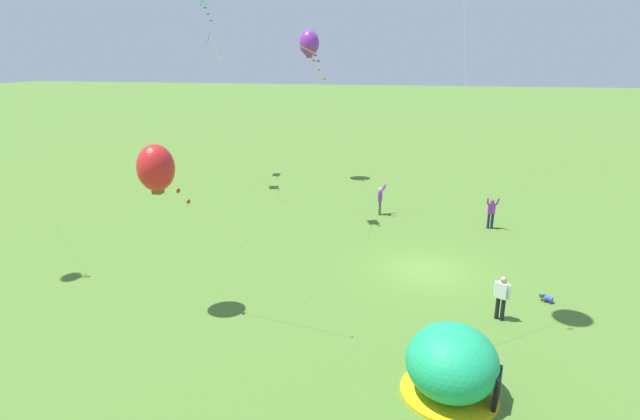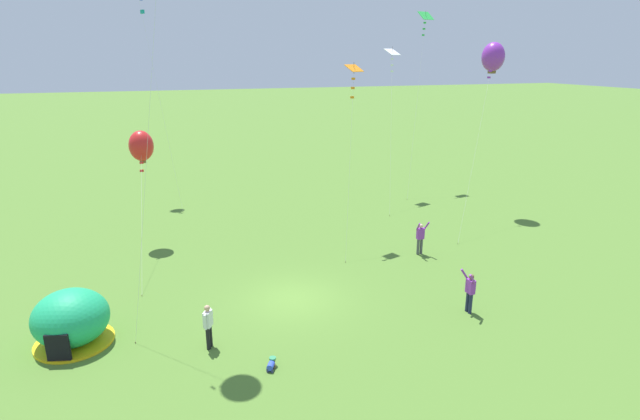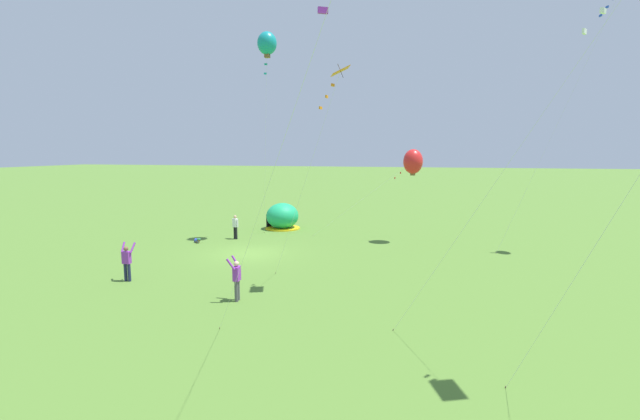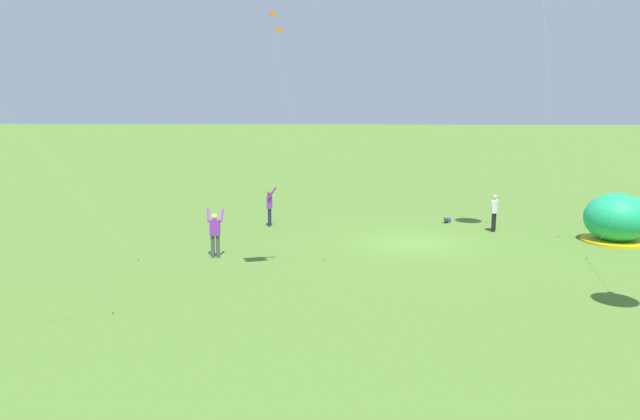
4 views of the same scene
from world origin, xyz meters
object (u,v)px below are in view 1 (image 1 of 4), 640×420
at_px(kite_white, 211,42).
at_px(kite_red, 156,168).
at_px(kite_green, 204,5).
at_px(kite_orange, 311,57).
at_px(person_far_back, 491,212).
at_px(popup_tent, 452,363).
at_px(toddler_crawling, 546,297).
at_px(person_with_toddler, 502,296).
at_px(kite_purple, 309,43).
at_px(person_strolling, 380,199).

bearing_deg(kite_white, kite_red, -162.82).
distance_m(kite_green, kite_orange, 15.14).
height_order(person_far_back, kite_orange, kite_orange).
height_order(popup_tent, kite_green, kite_green).
distance_m(toddler_crawling, person_with_toddler, 2.83).
distance_m(kite_orange, kite_purple, 11.21).
bearing_deg(person_far_back, kite_green, 66.52).
bearing_deg(kite_white, kite_orange, -127.34).
height_order(toddler_crawling, kite_orange, kite_orange).
xyz_separation_m(person_far_back, kite_purple, (9.58, 12.71, 9.22)).
xyz_separation_m(kite_orange, kite_purple, (10.84, 2.68, 0.95)).
xyz_separation_m(kite_white, kite_purple, (4.39, -5.78, -0.05)).
relative_size(person_with_toddler, kite_green, 0.13).
height_order(toddler_crawling, person_far_back, person_far_back).
height_order(kite_orange, kite_white, kite_white).
bearing_deg(person_with_toddler, kite_orange, 44.96).
bearing_deg(kite_white, kite_green, 29.28).
bearing_deg(kite_white, person_far_back, -105.68).
bearing_deg(toddler_crawling, kite_red, 104.83).
height_order(kite_green, kite_red, kite_green).
distance_m(person_strolling, kite_purple, 13.95).
bearing_deg(person_with_toddler, person_strolling, 25.30).
distance_m(kite_orange, kite_red, 12.19).
bearing_deg(kite_orange, kite_green, 45.98).
bearing_deg(kite_purple, kite_green, 94.57).
bearing_deg(kite_green, popup_tent, -143.55).
height_order(person_far_back, kite_purple, kite_purple).
distance_m(person_far_back, kite_purple, 18.39).
distance_m(kite_green, kite_red, 23.89).
height_order(person_strolling, kite_orange, kite_orange).
xyz_separation_m(person_with_toddler, person_far_back, (10.56, -0.74, 0.03)).
xyz_separation_m(toddler_crawling, kite_purple, (18.29, 13.96, 10.04)).
height_order(person_strolling, kite_white, kite_white).
bearing_deg(kite_green, kite_purple, -85.43).
relative_size(toddler_crawling, person_far_back, 0.29).
bearing_deg(kite_white, toddler_crawling, -125.16).
relative_size(popup_tent, person_strolling, 1.49).
height_order(toddler_crawling, kite_purple, kite_purple).
relative_size(kite_orange, kite_purple, 0.89).
bearing_deg(kite_purple, kite_white, 127.23).
relative_size(person_with_toddler, kite_white, 0.16).
bearing_deg(popup_tent, kite_red, 74.69).
xyz_separation_m(toddler_crawling, kite_green, (17.66, 21.84, 12.74)).
bearing_deg(person_far_back, kite_purple, 53.00).
bearing_deg(kite_orange, kite_white, 52.66).
distance_m(popup_tent, person_strolling, 16.99).
bearing_deg(person_strolling, popup_tent, -167.53).
relative_size(popup_tent, kite_white, 0.26).
xyz_separation_m(person_strolling, kite_red, (-13.76, 6.69, 4.56)).
xyz_separation_m(person_with_toddler, kite_purple, (20.14, 11.97, 9.25)).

